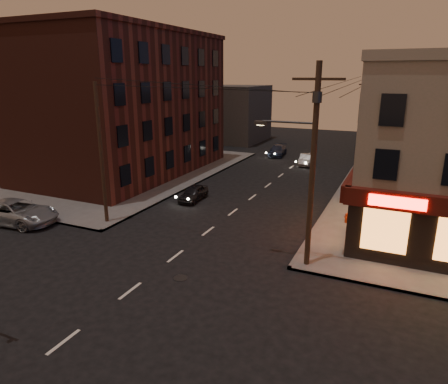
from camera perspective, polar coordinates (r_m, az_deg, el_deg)
The scene contains 14 objects.
ground at distance 19.36m, azimuth -13.26°, elevation -13.59°, with size 120.00×120.00×0.00m, color black.
sidewalk_nw at distance 44.01m, azimuth -17.01°, elevation 3.29°, with size 24.00×28.00×0.15m, color #514F4C.
brick_apartment at distance 40.84m, azimuth -14.00°, elevation 11.91°, with size 12.00×20.00×13.00m, color #4E2119.
bg_building_ne_a at distance 51.50m, azimuth 28.23°, elevation 7.77°, with size 10.00×12.00×7.00m, color #3F3D3A.
bg_building_nw at distance 60.16m, azimuth 1.17°, elevation 11.15°, with size 9.00×10.00×8.00m, color #3F3D3A.
bg_building_ne_b at distance 65.38m, azimuth 25.81°, elevation 9.09°, with size 8.00×8.00×6.00m, color #3F3D3A.
utility_pole_main at distance 19.62m, azimuth 12.31°, elevation 4.94°, with size 4.20×0.44×10.00m.
utility_pole_far at distance 45.47m, azimuth 19.67°, elevation 9.32°, with size 0.26×0.26×9.00m, color #382619.
utility_pole_west at distance 26.65m, azimuth -17.13°, elevation 5.13°, with size 0.24×0.24×9.00m, color #382619.
suv_cross at distance 29.85m, azimuth -27.58°, elevation -2.55°, with size 2.61×5.67×1.58m, color gray.
sedan_near at distance 31.45m, azimuth -4.38°, elevation -0.17°, with size 1.38×3.42×1.16m, color black.
sedan_mid at distance 44.67m, azimuth 11.64°, elevation 4.54°, with size 1.26×3.61×1.19m, color slate.
sedan_far at distance 49.33m, azimuth 7.64°, elevation 5.88°, with size 1.75×4.31×1.25m, color #1B2337.
fire_hydrant at distance 27.50m, azimuth 17.10°, elevation -3.49°, with size 0.30×0.30×0.67m.
Camera 1 is at (10.66, -13.04, 9.55)m, focal length 32.00 mm.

